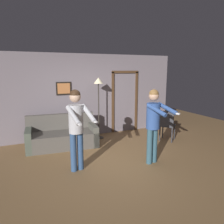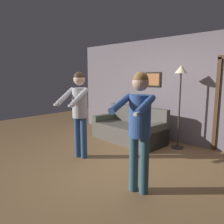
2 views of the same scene
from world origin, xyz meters
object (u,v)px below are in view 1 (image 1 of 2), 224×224
couch (62,137)px  torchiere_lamp (98,90)px  person_standing_right (154,119)px  dining_chair_distant (167,124)px  person_standing_left (76,123)px

couch → torchiere_lamp: size_ratio=1.05×
torchiere_lamp → person_standing_right: (0.46, -2.23, -0.48)m
person_standing_right → dining_chair_distant: person_standing_right is taller
couch → torchiere_lamp: bearing=13.2°
person_standing_left → person_standing_right: bearing=-11.3°
torchiere_lamp → person_standing_right: bearing=-78.3°
dining_chair_distant → person_standing_right: bearing=-138.5°
dining_chair_distant → torchiere_lamp: bearing=147.9°
dining_chair_distant → couch: bearing=164.5°
person_standing_left → dining_chair_distant: size_ratio=1.86×
couch → person_standing_right: 2.67m
couch → person_standing_left: (-0.00, -1.62, 0.77)m
couch → person_standing_left: person_standing_left is taller
torchiere_lamp → person_standing_left: (-1.21, -1.90, -0.46)m
couch → person_standing_right: size_ratio=1.16×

